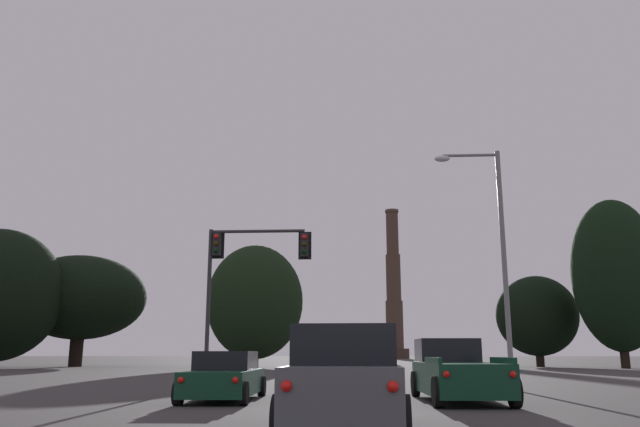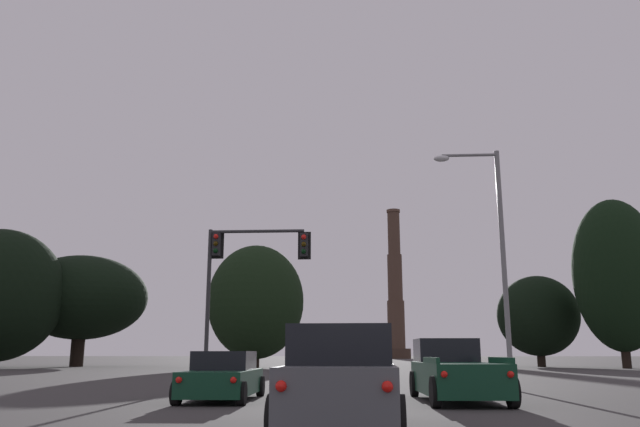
# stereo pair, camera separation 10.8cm
# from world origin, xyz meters

# --- Properties ---
(suv_center_lane_second) EXTENTS (2.22, 4.95, 1.86)m
(suv_center_lane_second) POSITION_xyz_m (0.25, 10.23, 0.90)
(suv_center_lane_second) COLOR #4C4F54
(suv_center_lane_second) RESTS_ON ground_plane
(sedan_left_lane_front) EXTENTS (2.08, 4.74, 1.43)m
(sedan_left_lane_front) POSITION_xyz_m (-3.51, 17.38, 0.67)
(sedan_left_lane_front) COLOR #0F3823
(sedan_left_lane_front) RESTS_ON ground_plane
(pickup_truck_right_lane_front) EXTENTS (2.37, 5.57, 1.82)m
(pickup_truck_right_lane_front) POSITION_xyz_m (3.37, 17.56, 0.80)
(pickup_truck_right_lane_front) COLOR #0F3823
(pickup_truck_right_lane_front) RESTS_ON ground_plane
(traffic_light_overhead_left) EXTENTS (4.71, 0.50, 6.80)m
(traffic_light_overhead_left) POSITION_xyz_m (-4.63, 25.50, 5.15)
(traffic_light_overhead_left) COLOR #2D2D30
(traffic_light_overhead_left) RESTS_ON ground_plane
(street_lamp) EXTENTS (2.68, 0.36, 9.51)m
(street_lamp) POSITION_xyz_m (5.96, 23.29, 5.70)
(street_lamp) COLOR slate
(street_lamp) RESTS_ON ground_plane
(smokestack) EXTENTS (7.04, 7.04, 38.52)m
(smokestack) POSITION_xyz_m (9.92, 160.48, 15.08)
(smokestack) COLOR #3C2B22
(smokestack) RESTS_ON ground_plane
(treeline_right_mid) EXTENTS (8.15, 7.33, 15.87)m
(treeline_right_mid) POSITION_xyz_m (24.95, 58.58, 8.64)
(treeline_right_mid) COLOR black
(treeline_right_mid) RESTS_ON ground_plane
(treeline_far_left) EXTENTS (13.70, 12.33, 11.55)m
(treeline_far_left) POSITION_xyz_m (-28.73, 62.87, 7.12)
(treeline_far_left) COLOR black
(treeline_far_left) RESTS_ON ground_plane
(treeline_far_right) EXTENTS (9.17, 8.25, 11.61)m
(treeline_far_right) POSITION_xyz_m (-9.32, 57.85, 6.19)
(treeline_far_right) COLOR black
(treeline_far_right) RESTS_ON ground_plane
(treeline_center_left) EXTENTS (8.31, 7.48, 9.28)m
(treeline_center_left) POSITION_xyz_m (19.05, 64.86, 5.16)
(treeline_center_left) COLOR black
(treeline_center_left) RESTS_ON ground_plane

